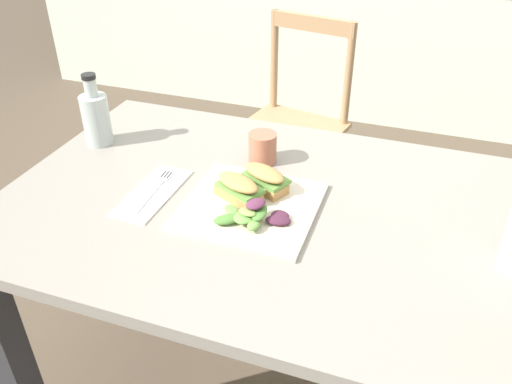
{
  "coord_description": "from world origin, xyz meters",
  "views": [
    {
      "loc": [
        0.29,
        -1.0,
        1.41
      ],
      "look_at": [
        -0.04,
        -0.06,
        0.76
      ],
      "focal_mm": 36.58,
      "sensor_mm": 36.0,
      "label": 1
    }
  ],
  "objects": [
    {
      "name": "cup_extra_side",
      "position": [
        -0.08,
        0.11,
        0.78
      ],
      "size": [
        0.07,
        0.07,
        0.08
      ],
      "primitive_type": "cylinder",
      "color": "#B2664C",
      "rests_on": "dining_table"
    },
    {
      "name": "chair_wooden_far",
      "position": [
        -0.22,
        0.91,
        0.45
      ],
      "size": [
        0.47,
        0.47,
        0.87
      ],
      "color": "tan",
      "rests_on": "ground"
    },
    {
      "name": "napkin_folded",
      "position": [
        -0.27,
        -0.12,
        0.74
      ],
      "size": [
        0.1,
        0.24,
        0.0
      ],
      "primitive_type": "cube",
      "rotation": [
        0.0,
        0.0,
        -0.02
      ],
      "color": "silver",
      "rests_on": "dining_table"
    },
    {
      "name": "dining_table",
      "position": [
        0.01,
        -0.07,
        0.61
      ],
      "size": [
        1.26,
        0.81,
        0.74
      ],
      "color": "gray",
      "rests_on": "ground"
    },
    {
      "name": "bottle_cold_brew",
      "position": [
        -0.53,
        0.06,
        0.81
      ],
      "size": [
        0.07,
        0.07,
        0.2
      ],
      "color": "black",
      "rests_on": "dining_table"
    },
    {
      "name": "salad_mixed_greens",
      "position": [
        -0.01,
        -0.16,
        0.77
      ],
      "size": [
        0.17,
        0.1,
        0.04
      ],
      "color": "#4C2338",
      "rests_on": "plate_lunch"
    },
    {
      "name": "sandwich_half_back",
      "position": [
        -0.03,
        -0.03,
        0.78
      ],
      "size": [
        0.12,
        0.1,
        0.06
      ],
      "color": "tan",
      "rests_on": "plate_lunch"
    },
    {
      "name": "plate_lunch",
      "position": [
        -0.04,
        -0.1,
        0.74
      ],
      "size": [
        0.29,
        0.29,
        0.01
      ],
      "primitive_type": "cube",
      "color": "beige",
      "rests_on": "dining_table"
    },
    {
      "name": "sandwich_half_front",
      "position": [
        -0.07,
        -0.09,
        0.78
      ],
      "size": [
        0.12,
        0.1,
        0.06
      ],
      "color": "tan",
      "rests_on": "plate_lunch"
    },
    {
      "name": "fork_on_napkin",
      "position": [
        -0.28,
        -0.1,
        0.75
      ],
      "size": [
        0.03,
        0.19,
        0.0
      ],
      "color": "silver",
      "rests_on": "napkin_folded"
    }
  ]
}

